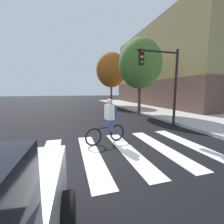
% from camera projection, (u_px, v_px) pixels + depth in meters
% --- Properties ---
extents(ground_plane, '(120.00, 120.00, 0.00)m').
position_uv_depth(ground_plane, '(86.00, 156.00, 4.62)').
color(ground_plane, black).
extents(crosswalk_stripes, '(9.14, 3.71, 0.01)m').
position_uv_depth(crosswalk_stripes, '(71.00, 158.00, 4.49)').
color(crosswalk_stripes, silver).
rests_on(crosswalk_stripes, ground).
extents(cyclist, '(1.65, 0.56, 1.69)m').
position_uv_depth(cyclist, '(109.00, 121.00, 5.70)').
color(cyclist, black).
rests_on(cyclist, ground).
extents(traffic_light_near, '(2.47, 0.28, 4.20)m').
position_uv_depth(traffic_light_near, '(163.00, 74.00, 8.02)').
color(traffic_light_near, black).
rests_on(traffic_light_near, ground).
extents(fire_hydrant, '(0.33, 0.22, 0.78)m').
position_uv_depth(fire_hydrant, '(139.00, 106.00, 14.55)').
color(fire_hydrant, gold).
rests_on(fire_hydrant, sidewalk).
extents(street_tree_near, '(3.44, 3.44, 6.11)m').
position_uv_depth(street_tree_near, '(140.00, 64.00, 12.08)').
color(street_tree_near, '#4C3823').
rests_on(street_tree_near, ground).
extents(street_tree_mid, '(3.87, 3.87, 6.88)m').
position_uv_depth(street_tree_mid, '(111.00, 70.00, 19.36)').
color(street_tree_mid, '#4C3823').
rests_on(street_tree_mid, ground).
extents(corner_building, '(16.66, 19.71, 10.13)m').
position_uv_depth(corner_building, '(193.00, 70.00, 22.40)').
color(corner_building, brown).
rests_on(corner_building, ground).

